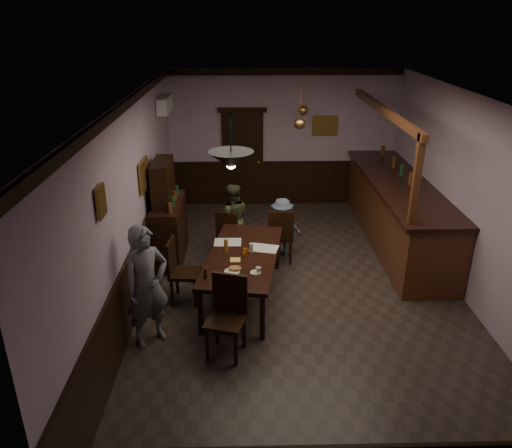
{
  "coord_description": "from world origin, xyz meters",
  "views": [
    {
      "loc": [
        -0.87,
        -6.81,
        4.09
      ],
      "look_at": [
        -0.7,
        0.06,
        1.15
      ],
      "focal_mm": 35.0,
      "sensor_mm": 36.0,
      "label": 1
    }
  ],
  "objects_px": {
    "chair_side": "(179,268)",
    "pendant_brass_far": "(303,110)",
    "soda_can": "(245,252)",
    "person_seated_left": "(232,219)",
    "coffee_cup": "(259,270)",
    "chair_near": "(227,312)",
    "chair_far_left": "(229,233)",
    "person_seated_right": "(282,227)",
    "chair_far_right": "(281,233)",
    "pendant_iron": "(231,160)",
    "bar_counter": "(395,209)",
    "pendant_brass_mid": "(300,124)",
    "person_standing": "(147,286)",
    "sideboard": "(168,221)",
    "dining_table": "(243,258)"
  },
  "relations": [
    {
      "from": "chair_side",
      "to": "pendant_brass_far",
      "type": "relative_size",
      "value": 1.24
    },
    {
      "from": "soda_can",
      "to": "person_seated_left",
      "type": "bearing_deg",
      "value": 97.81
    },
    {
      "from": "coffee_cup",
      "to": "chair_near",
      "type": "bearing_deg",
      "value": -111.14
    },
    {
      "from": "chair_far_left",
      "to": "person_seated_left",
      "type": "distance_m",
      "value": 0.31
    },
    {
      "from": "person_seated_right",
      "to": "pendant_brass_far",
      "type": "distance_m",
      "value": 2.51
    },
    {
      "from": "chair_far_left",
      "to": "person_seated_right",
      "type": "xyz_separation_m",
      "value": [
        0.94,
        0.13,
        0.04
      ]
    },
    {
      "from": "chair_far_right",
      "to": "soda_can",
      "type": "distance_m",
      "value": 1.41
    },
    {
      "from": "chair_far_left",
      "to": "pendant_iron",
      "type": "relative_size",
      "value": 1.33
    },
    {
      "from": "chair_far_left",
      "to": "coffee_cup",
      "type": "xyz_separation_m",
      "value": [
        0.47,
        -1.92,
        0.3
      ]
    },
    {
      "from": "bar_counter",
      "to": "person_seated_left",
      "type": "bearing_deg",
      "value": -171.57
    },
    {
      "from": "bar_counter",
      "to": "chair_near",
      "type": "bearing_deg",
      "value": -132.64
    },
    {
      "from": "pendant_iron",
      "to": "pendant_brass_far",
      "type": "distance_m",
      "value": 4.19
    },
    {
      "from": "coffee_cup",
      "to": "pendant_brass_mid",
      "type": "xyz_separation_m",
      "value": [
        0.78,
        2.52,
        1.5
      ]
    },
    {
      "from": "coffee_cup",
      "to": "pendant_iron",
      "type": "bearing_deg",
      "value": -140.44
    },
    {
      "from": "person_standing",
      "to": "soda_can",
      "type": "xyz_separation_m",
      "value": [
        1.27,
        1.01,
        -0.02
      ]
    },
    {
      "from": "chair_near",
      "to": "chair_side",
      "type": "distance_m",
      "value": 1.46
    },
    {
      "from": "person_standing",
      "to": "pendant_brass_mid",
      "type": "bearing_deg",
      "value": 16.27
    },
    {
      "from": "sideboard",
      "to": "pendant_brass_far",
      "type": "bearing_deg",
      "value": 35.53
    },
    {
      "from": "dining_table",
      "to": "bar_counter",
      "type": "bearing_deg",
      "value": 35.45
    },
    {
      "from": "chair_near",
      "to": "person_seated_left",
      "type": "relative_size",
      "value": 0.81
    },
    {
      "from": "soda_can",
      "to": "person_seated_right",
      "type": "bearing_deg",
      "value": 66.49
    },
    {
      "from": "pendant_brass_far",
      "to": "person_seated_left",
      "type": "bearing_deg",
      "value": -131.49
    },
    {
      "from": "chair_side",
      "to": "chair_far_left",
      "type": "bearing_deg",
      "value": -21.12
    },
    {
      "from": "coffee_cup",
      "to": "pendant_iron",
      "type": "xyz_separation_m",
      "value": [
        -0.34,
        -0.2,
        1.62
      ]
    },
    {
      "from": "bar_counter",
      "to": "chair_far_right",
      "type": "bearing_deg",
      "value": -158.51
    },
    {
      "from": "chair_near",
      "to": "sideboard",
      "type": "bearing_deg",
      "value": 128.61
    },
    {
      "from": "person_standing",
      "to": "coffee_cup",
      "type": "relative_size",
      "value": 20.87
    },
    {
      "from": "person_seated_left",
      "to": "sideboard",
      "type": "relative_size",
      "value": 0.73
    },
    {
      "from": "chair_far_right",
      "to": "chair_side",
      "type": "height_order",
      "value": "same"
    },
    {
      "from": "dining_table",
      "to": "coffee_cup",
      "type": "distance_m",
      "value": 0.64
    },
    {
      "from": "chair_side",
      "to": "person_standing",
      "type": "distance_m",
      "value": 1.09
    },
    {
      "from": "dining_table",
      "to": "chair_side",
      "type": "distance_m",
      "value": 0.96
    },
    {
      "from": "person_seated_left",
      "to": "person_seated_right",
      "type": "relative_size",
      "value": 1.2
    },
    {
      "from": "coffee_cup",
      "to": "chair_far_left",
      "type": "bearing_deg",
      "value": 112.87
    },
    {
      "from": "chair_side",
      "to": "chair_far_right",
      "type": "bearing_deg",
      "value": -46.81
    },
    {
      "from": "person_seated_left",
      "to": "soda_can",
      "type": "distance_m",
      "value": 1.68
    },
    {
      "from": "chair_far_left",
      "to": "soda_can",
      "type": "bearing_deg",
      "value": 119.26
    },
    {
      "from": "chair_far_left",
      "to": "bar_counter",
      "type": "distance_m",
      "value": 3.23
    },
    {
      "from": "chair_far_right",
      "to": "dining_table",
      "type": "bearing_deg",
      "value": 64.99
    },
    {
      "from": "chair_far_right",
      "to": "coffee_cup",
      "type": "xyz_separation_m",
      "value": [
        -0.44,
        -1.77,
        0.25
      ]
    },
    {
      "from": "soda_can",
      "to": "pendant_iron",
      "type": "relative_size",
      "value": 0.17
    },
    {
      "from": "chair_near",
      "to": "pendant_brass_far",
      "type": "distance_m",
      "value": 5.0
    },
    {
      "from": "chair_side",
      "to": "soda_can",
      "type": "relative_size",
      "value": 8.37
    },
    {
      "from": "chair_side",
      "to": "soda_can",
      "type": "bearing_deg",
      "value": -84.64
    },
    {
      "from": "coffee_cup",
      "to": "soda_can",
      "type": "height_order",
      "value": "soda_can"
    },
    {
      "from": "person_seated_left",
      "to": "pendant_iron",
      "type": "height_order",
      "value": "pendant_iron"
    },
    {
      "from": "person_seated_right",
      "to": "coffee_cup",
      "type": "height_order",
      "value": "person_seated_right"
    },
    {
      "from": "person_seated_right",
      "to": "person_seated_left",
      "type": "bearing_deg",
      "value": -14.54
    },
    {
      "from": "chair_near",
      "to": "pendant_iron",
      "type": "distance_m",
      "value": 1.91
    },
    {
      "from": "chair_far_left",
      "to": "pendant_brass_far",
      "type": "height_order",
      "value": "pendant_brass_far"
    }
  ]
}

